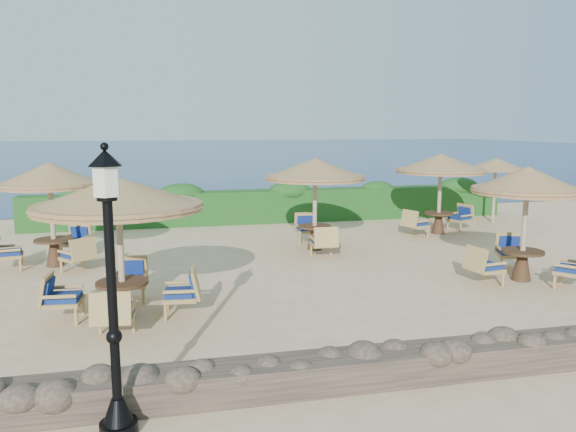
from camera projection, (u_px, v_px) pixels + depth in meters
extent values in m
plane|color=#D7B688|center=(335.00, 269.00, 14.15)|extent=(120.00, 120.00, 0.00)
plane|color=#0C2150|center=(189.00, 151.00, 81.51)|extent=(160.00, 160.00, 0.00)
cube|color=#154215|center=(277.00, 206.00, 20.98)|extent=(18.00, 0.90, 1.20)
cube|color=brown|center=(465.00, 358.00, 8.14)|extent=(15.00, 0.65, 0.44)
cylinder|color=black|center=(119.00, 428.00, 6.53)|extent=(0.44, 0.44, 0.16)
cone|color=black|center=(118.00, 410.00, 6.49)|extent=(0.36, 0.36, 0.30)
cylinder|color=black|center=(113.00, 307.00, 6.30)|extent=(0.11, 0.11, 2.40)
cylinder|color=silver|center=(106.00, 180.00, 6.07)|extent=(0.30, 0.30, 0.36)
cone|color=black|center=(105.00, 158.00, 6.03)|extent=(0.40, 0.40, 0.18)
cylinder|color=tan|center=(494.00, 193.00, 20.70)|extent=(0.10, 0.10, 2.20)
cone|color=brown|center=(496.00, 164.00, 20.53)|extent=(2.30, 2.30, 0.45)
cylinder|color=tan|center=(121.00, 255.00, 10.33)|extent=(0.12, 0.12, 2.40)
cone|color=brown|center=(118.00, 192.00, 10.14)|extent=(3.09, 3.09, 0.55)
cylinder|color=brown|center=(118.00, 207.00, 10.19)|extent=(3.02, 3.02, 0.14)
cylinder|color=#462C19|center=(122.00, 283.00, 10.41)|extent=(0.96, 0.96, 0.06)
cone|color=#462C19|center=(123.00, 301.00, 10.47)|extent=(0.44, 0.44, 0.64)
cylinder|color=tan|center=(524.00, 230.00, 12.90)|extent=(0.12, 0.12, 2.40)
cone|color=brown|center=(528.00, 178.00, 12.72)|extent=(2.48, 2.48, 0.55)
cylinder|color=brown|center=(527.00, 191.00, 12.76)|extent=(2.43, 2.43, 0.14)
cylinder|color=#462C19|center=(523.00, 252.00, 12.99)|extent=(0.96, 0.96, 0.06)
cone|color=#462C19|center=(522.00, 266.00, 13.04)|extent=(0.44, 0.44, 0.64)
cylinder|color=tan|center=(52.00, 220.00, 14.24)|extent=(0.12, 0.12, 2.40)
cone|color=brown|center=(49.00, 173.00, 14.05)|extent=(2.52, 2.52, 0.55)
cylinder|color=brown|center=(50.00, 185.00, 14.09)|extent=(2.47, 2.47, 0.14)
cylinder|color=#462C19|center=(54.00, 240.00, 14.32)|extent=(0.96, 0.96, 0.06)
cone|color=#462C19|center=(55.00, 253.00, 14.37)|extent=(0.44, 0.44, 0.64)
cylinder|color=tan|center=(315.00, 209.00, 16.16)|extent=(0.12, 0.12, 2.40)
cone|color=brown|center=(315.00, 168.00, 15.97)|extent=(2.90, 2.90, 0.55)
cylinder|color=brown|center=(315.00, 178.00, 16.02)|extent=(2.84, 2.84, 0.14)
cylinder|color=#462C19|center=(315.00, 226.00, 16.24)|extent=(0.96, 0.96, 0.06)
cone|color=#462C19|center=(315.00, 238.00, 16.30)|extent=(0.44, 0.44, 0.64)
cylinder|color=tan|center=(439.00, 198.00, 18.60)|extent=(0.12, 0.12, 2.40)
cone|color=brown|center=(441.00, 162.00, 18.41)|extent=(2.96, 2.96, 0.55)
cylinder|color=brown|center=(441.00, 171.00, 18.45)|extent=(2.90, 2.90, 0.14)
cylinder|color=#462C19|center=(439.00, 213.00, 18.68)|extent=(0.96, 0.96, 0.06)
cone|color=#462C19|center=(438.00, 224.00, 18.74)|extent=(0.44, 0.44, 0.64)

